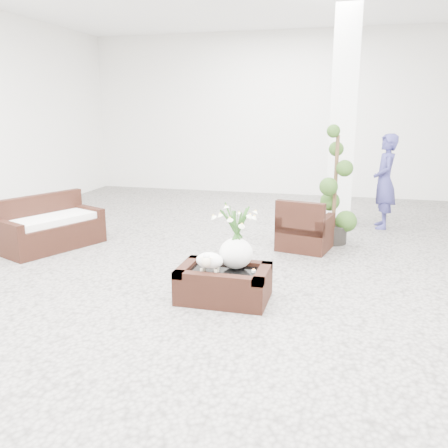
% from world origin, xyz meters
% --- Properties ---
extents(ground, '(11.00, 11.00, 0.00)m').
position_xyz_m(ground, '(0.00, 0.00, 0.00)').
color(ground, gray).
rests_on(ground, ground).
extents(column, '(0.40, 0.40, 3.50)m').
position_xyz_m(column, '(1.20, 2.80, 1.75)').
color(column, white).
rests_on(column, ground).
extents(coffee_table, '(0.90, 0.60, 0.31)m').
position_xyz_m(coffee_table, '(0.18, -0.78, 0.16)').
color(coffee_table, black).
rests_on(coffee_table, ground).
extents(sheep_figurine, '(0.28, 0.23, 0.21)m').
position_xyz_m(sheep_figurine, '(0.06, -0.88, 0.42)').
color(sheep_figurine, white).
rests_on(sheep_figurine, coffee_table).
extents(planter_narcissus, '(0.44, 0.44, 0.80)m').
position_xyz_m(planter_narcissus, '(0.28, -0.68, 0.71)').
color(planter_narcissus, white).
rests_on(planter_narcissus, coffee_table).
extents(tealight, '(0.04, 0.04, 0.03)m').
position_xyz_m(tealight, '(0.48, -0.76, 0.33)').
color(tealight, white).
rests_on(tealight, coffee_table).
extents(armchair, '(0.78, 0.76, 0.71)m').
position_xyz_m(armchair, '(0.80, 1.25, 0.35)').
color(armchair, black).
rests_on(armchair, ground).
extents(loveseat, '(1.13, 1.50, 0.72)m').
position_xyz_m(loveseat, '(-2.60, 0.40, 0.36)').
color(loveseat, black).
rests_on(loveseat, ground).
extents(topiary, '(0.44, 0.44, 1.65)m').
position_xyz_m(topiary, '(1.16, 1.65, 0.82)').
color(topiary, '#223D13').
rests_on(topiary, ground).
extents(shopper, '(0.40, 0.58, 1.51)m').
position_xyz_m(shopper, '(1.90, 2.77, 0.75)').
color(shopper, navy).
rests_on(shopper, ground).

